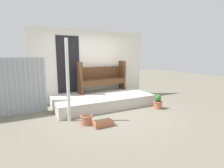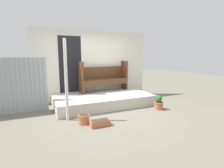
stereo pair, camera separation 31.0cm
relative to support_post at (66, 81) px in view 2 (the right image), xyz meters
The scene contains 8 objects.
ground_plane 1.59m from the support_post, ahead, with size 24.00×24.00×0.00m, color #706B5B.
porch_slab 1.91m from the support_post, 35.78° to the left, with size 3.24×1.76×0.35m.
house_wall 2.33m from the support_post, 54.89° to the left, with size 4.44×0.08×2.60m.
support_post is the anchor object (origin of this frame).
bench 2.27m from the support_post, 43.34° to the left, with size 1.89×0.57×1.12m.
flower_pot_left 1.07m from the support_post, 52.56° to the right, with size 0.30×0.30×0.24m.
flower_pot_middle 2.93m from the support_post, ahead, with size 0.30×0.30×0.46m.
planter_box_rect 1.38m from the support_post, 48.92° to the right, with size 0.47×0.20×0.16m.
Camera 2 is at (-1.92, -4.60, 1.70)m, focal length 28.00 mm.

